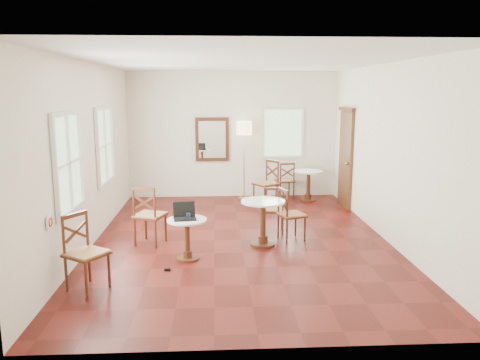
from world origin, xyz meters
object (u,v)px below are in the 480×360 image
(chair_near_a, at_px, (149,215))
(laptop, at_px, (185,215))
(cafe_table_mid, at_px, (263,218))
(navy_mug, at_px, (189,216))
(chair_mid_a, at_px, (273,209))
(mouse, at_px, (187,218))
(chair_back_b, at_px, (267,183))
(cafe_table_back, at_px, (308,182))
(chair_back_a, at_px, (285,180))
(chair_near_b, at_px, (85,252))
(chair_mid_b, at_px, (290,214))
(cafe_table_near, at_px, (187,235))
(power_adapter, at_px, (167,269))
(floor_lamp, at_px, (244,133))
(water_glass, at_px, (190,217))

(chair_near_a, height_order, laptop, chair_near_a)
(cafe_table_mid, distance_m, navy_mug, 1.33)
(chair_mid_a, relative_size, mouse, 9.46)
(chair_back_b, relative_size, laptop, 2.75)
(cafe_table_back, height_order, chair_back_a, chair_back_a)
(cafe_table_back, relative_size, laptop, 1.93)
(cafe_table_mid, relative_size, chair_mid_a, 0.89)
(chair_near_b, distance_m, chair_mid_b, 3.53)
(cafe_table_near, height_order, laptop, laptop)
(chair_near_b, relative_size, mouse, 10.89)
(cafe_table_mid, bearing_deg, chair_near_a, 174.85)
(cafe_table_near, relative_size, power_adapter, 7.31)
(chair_mid_b, bearing_deg, chair_back_a, -24.52)
(cafe_table_near, height_order, chair_back_b, chair_back_b)
(floor_lamp, bearing_deg, cafe_table_mid, -88.33)
(cafe_table_near, height_order, chair_near_b, chair_near_b)
(water_glass, bearing_deg, laptop, 135.05)
(water_glass, bearing_deg, mouse, 142.26)
(chair_mid_a, xyz_separation_m, water_glass, (-1.44, -1.36, 0.25))
(chair_near_b, relative_size, chair_back_b, 0.98)
(cafe_table_near, xyz_separation_m, floor_lamp, (1.11, 4.06, 1.18))
(chair_mid_a, height_order, mouse, chair_mid_a)
(chair_mid_b, height_order, chair_back_b, chair_back_b)
(chair_mid_a, bearing_deg, mouse, 47.46)
(chair_mid_a, height_order, floor_lamp, floor_lamp)
(navy_mug, distance_m, water_glass, 0.08)
(chair_back_b, bearing_deg, navy_mug, -60.35)
(chair_near_b, height_order, power_adapter, chair_near_b)
(cafe_table_back, xyz_separation_m, chair_back_b, (-1.02, -0.38, 0.06))
(cafe_table_back, distance_m, chair_mid_b, 3.05)
(chair_back_a, distance_m, floor_lamp, 1.51)
(chair_near_b, relative_size, chair_back_a, 1.13)
(floor_lamp, bearing_deg, cafe_table_back, -9.35)
(floor_lamp, xyz_separation_m, navy_mug, (-1.09, -4.01, -0.90))
(chair_mid_a, xyz_separation_m, mouse, (-1.48, -1.33, 0.22))
(floor_lamp, bearing_deg, chair_back_a, 1.34)
(water_glass, bearing_deg, chair_near_b, -142.62)
(cafe_table_near, xyz_separation_m, chair_near_a, (-0.67, 0.78, 0.11))
(mouse, bearing_deg, cafe_table_back, 35.77)
(cafe_table_near, distance_m, chair_back_b, 3.79)
(chair_near_a, bearing_deg, chair_mid_b, -157.56)
(chair_near_a, distance_m, power_adapter, 1.38)
(chair_mid_a, bearing_deg, cafe_table_mid, 75.17)
(cafe_table_mid, height_order, chair_back_a, chair_back_a)
(cafe_table_near, distance_m, power_adapter, 0.64)
(cafe_table_near, distance_m, chair_near_a, 1.04)
(chair_near_b, xyz_separation_m, chair_mid_b, (2.96, 1.91, -0.04))
(floor_lamp, height_order, power_adapter, floor_lamp)
(cafe_table_mid, distance_m, chair_back_a, 3.58)
(chair_near_b, distance_m, power_adapter, 1.23)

